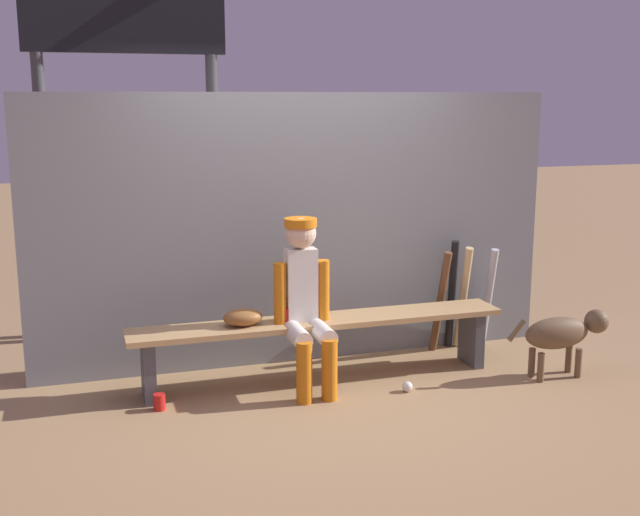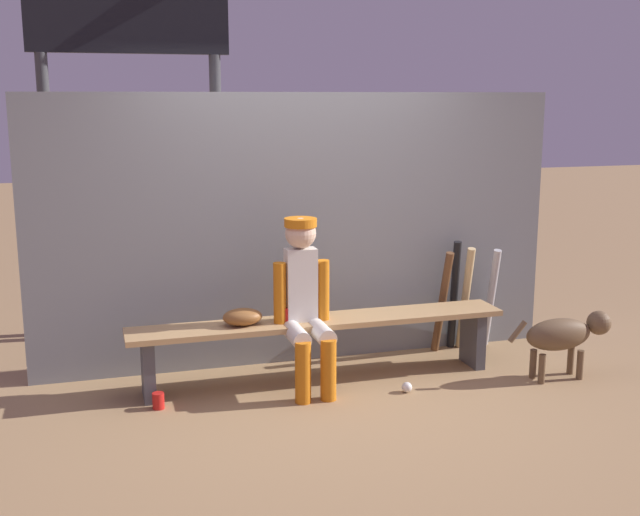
% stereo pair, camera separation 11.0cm
% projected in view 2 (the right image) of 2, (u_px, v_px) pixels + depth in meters
% --- Properties ---
extents(ground_plane, '(30.00, 30.00, 0.00)m').
position_uv_depth(ground_plane, '(320.00, 380.00, 5.84)').
color(ground_plane, '#9E7A51').
extents(chainlink_fence, '(4.11, 0.03, 2.08)m').
position_uv_depth(chainlink_fence, '(302.00, 230.00, 6.10)').
color(chainlink_fence, gray).
rests_on(chainlink_fence, ground_plane).
extents(dugout_bench, '(2.77, 0.36, 0.47)m').
position_uv_depth(dugout_bench, '(320.00, 332.00, 5.77)').
color(dugout_bench, tan).
rests_on(dugout_bench, ground_plane).
extents(player_seated, '(0.41, 0.55, 1.22)m').
position_uv_depth(player_seated, '(305.00, 298.00, 5.56)').
color(player_seated, silver).
rests_on(player_seated, ground_plane).
extents(baseball_glove, '(0.28, 0.20, 0.12)m').
position_uv_depth(baseball_glove, '(242.00, 317.00, 5.58)').
color(baseball_glove, brown).
rests_on(baseball_glove, dugout_bench).
extents(bat_wood_dark, '(0.10, 0.25, 0.86)m').
position_uv_depth(bat_wood_dark, '(442.00, 302.00, 6.36)').
color(bat_wood_dark, brown).
rests_on(bat_wood_dark, ground_plane).
extents(bat_aluminum_black, '(0.09, 0.18, 0.91)m').
position_uv_depth(bat_aluminum_black, '(454.00, 295.00, 6.48)').
color(bat_aluminum_black, black).
rests_on(bat_aluminum_black, ground_plane).
extents(bat_wood_natural, '(0.09, 0.27, 0.88)m').
position_uv_depth(bat_wood_natural, '(465.00, 299.00, 6.44)').
color(bat_wood_natural, tan).
rests_on(bat_wood_natural, ground_plane).
extents(bat_aluminum_silver, '(0.08, 0.24, 0.85)m').
position_uv_depth(bat_aluminum_silver, '(491.00, 298.00, 6.52)').
color(bat_aluminum_silver, '#B7B7BC').
rests_on(bat_aluminum_silver, ground_plane).
extents(baseball, '(0.07, 0.07, 0.07)m').
position_uv_depth(baseball, '(407.00, 387.00, 5.60)').
color(baseball, white).
rests_on(baseball, ground_plane).
extents(cup_on_ground, '(0.08, 0.08, 0.11)m').
position_uv_depth(cup_on_ground, '(158.00, 401.00, 5.30)').
color(cup_on_ground, red).
rests_on(cup_on_ground, ground_plane).
extents(cup_on_bench, '(0.08, 0.08, 0.11)m').
position_uv_depth(cup_on_bench, '(288.00, 315.00, 5.65)').
color(cup_on_bench, red).
rests_on(cup_on_bench, dugout_bench).
extents(scoreboard, '(1.92, 0.27, 3.48)m').
position_uv_depth(scoreboard, '(137.00, 54.00, 6.58)').
color(scoreboard, '#3F3F42').
rests_on(scoreboard, ground_plane).
extents(dog, '(0.84, 0.20, 0.49)m').
position_uv_depth(dog, '(565.00, 334.00, 5.83)').
color(dog, brown).
rests_on(dog, ground_plane).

